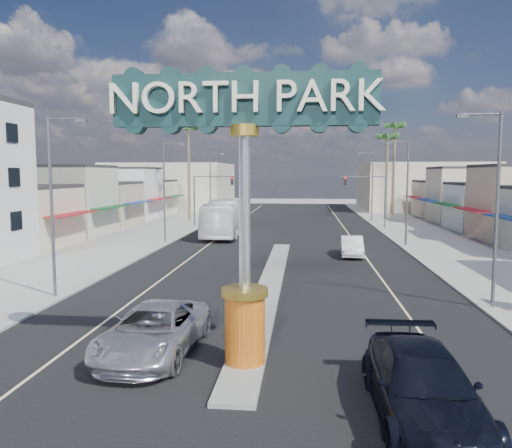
% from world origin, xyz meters
% --- Properties ---
extents(ground, '(160.00, 160.00, 0.00)m').
position_xyz_m(ground, '(0.00, 30.00, 0.00)').
color(ground, gray).
rests_on(ground, ground).
extents(road, '(20.00, 120.00, 0.01)m').
position_xyz_m(road, '(0.00, 30.00, 0.01)').
color(road, black).
rests_on(road, ground).
extents(median_island, '(1.30, 30.00, 0.16)m').
position_xyz_m(median_island, '(0.00, 14.00, 0.08)').
color(median_island, gray).
rests_on(median_island, ground).
extents(sidewalk_left, '(8.00, 120.00, 0.12)m').
position_xyz_m(sidewalk_left, '(-14.00, 30.00, 0.06)').
color(sidewalk_left, gray).
rests_on(sidewalk_left, ground).
extents(sidewalk_right, '(8.00, 120.00, 0.12)m').
position_xyz_m(sidewalk_right, '(14.00, 30.00, 0.06)').
color(sidewalk_right, gray).
rests_on(sidewalk_right, ground).
extents(storefront_row_left, '(12.00, 42.00, 6.00)m').
position_xyz_m(storefront_row_left, '(-24.00, 43.00, 3.00)').
color(storefront_row_left, beige).
rests_on(storefront_row_left, ground).
extents(storefront_row_right, '(12.00, 42.00, 6.00)m').
position_xyz_m(storefront_row_right, '(24.00, 43.00, 3.00)').
color(storefront_row_right, '#B7B29E').
rests_on(storefront_row_right, ground).
extents(backdrop_far_left, '(20.00, 20.00, 8.00)m').
position_xyz_m(backdrop_far_left, '(-22.00, 75.00, 4.00)').
color(backdrop_far_left, '#B7B29E').
rests_on(backdrop_far_left, ground).
extents(backdrop_far_right, '(20.00, 20.00, 8.00)m').
position_xyz_m(backdrop_far_right, '(22.00, 75.00, 4.00)').
color(backdrop_far_right, beige).
rests_on(backdrop_far_right, ground).
extents(gateway_sign, '(8.20, 1.50, 9.15)m').
position_xyz_m(gateway_sign, '(0.00, 1.98, 5.93)').
color(gateway_sign, '#B2440D').
rests_on(gateway_sign, median_island).
extents(traffic_signal_left, '(5.09, 0.45, 6.00)m').
position_xyz_m(traffic_signal_left, '(-9.18, 43.99, 4.27)').
color(traffic_signal_left, '#47474C').
rests_on(traffic_signal_left, ground).
extents(traffic_signal_right, '(5.09, 0.45, 6.00)m').
position_xyz_m(traffic_signal_right, '(9.18, 43.99, 4.27)').
color(traffic_signal_right, '#47474C').
rests_on(traffic_signal_right, ground).
extents(streetlight_l_near, '(2.03, 0.22, 9.00)m').
position_xyz_m(streetlight_l_near, '(-10.43, 10.00, 5.07)').
color(streetlight_l_near, '#47474C').
rests_on(streetlight_l_near, ground).
extents(streetlight_l_mid, '(2.03, 0.22, 9.00)m').
position_xyz_m(streetlight_l_mid, '(-10.43, 30.00, 5.07)').
color(streetlight_l_mid, '#47474C').
rests_on(streetlight_l_mid, ground).
extents(streetlight_l_far, '(2.03, 0.22, 9.00)m').
position_xyz_m(streetlight_l_far, '(-10.43, 52.00, 5.07)').
color(streetlight_l_far, '#47474C').
rests_on(streetlight_l_far, ground).
extents(streetlight_r_near, '(2.03, 0.22, 9.00)m').
position_xyz_m(streetlight_r_near, '(10.43, 10.00, 5.07)').
color(streetlight_r_near, '#47474C').
rests_on(streetlight_r_near, ground).
extents(streetlight_r_mid, '(2.03, 0.22, 9.00)m').
position_xyz_m(streetlight_r_mid, '(10.43, 30.00, 5.07)').
color(streetlight_r_mid, '#47474C').
rests_on(streetlight_r_mid, ground).
extents(streetlight_r_far, '(2.03, 0.22, 9.00)m').
position_xyz_m(streetlight_r_far, '(10.43, 52.00, 5.07)').
color(streetlight_r_far, '#47474C').
rests_on(streetlight_r_far, ground).
extents(palm_left_far, '(2.60, 2.60, 13.10)m').
position_xyz_m(palm_left_far, '(-13.00, 50.00, 11.50)').
color(palm_left_far, brown).
rests_on(palm_left_far, ground).
extents(palm_right_mid, '(2.60, 2.60, 12.10)m').
position_xyz_m(palm_right_mid, '(13.00, 56.00, 10.60)').
color(palm_right_mid, brown).
rests_on(palm_right_mid, ground).
extents(palm_right_far, '(2.60, 2.60, 14.10)m').
position_xyz_m(palm_right_far, '(15.00, 62.00, 12.39)').
color(palm_right_far, brown).
rests_on(palm_right_far, ground).
extents(suv_left, '(3.12, 6.23, 1.69)m').
position_xyz_m(suv_left, '(-3.28, 2.83, 0.85)').
color(suv_left, silver).
rests_on(suv_left, ground).
extents(suv_right, '(2.59, 6.17, 1.78)m').
position_xyz_m(suv_right, '(4.90, -1.04, 0.89)').
color(suv_right, black).
rests_on(suv_right, ground).
extents(car_parked_left, '(2.23, 4.57, 1.50)m').
position_xyz_m(car_parked_left, '(-5.50, 32.73, 0.75)').
color(car_parked_left, slate).
rests_on(car_parked_left, ground).
extents(car_parked_right, '(1.79, 4.64, 1.51)m').
position_xyz_m(car_parked_right, '(5.50, 24.42, 0.75)').
color(car_parked_right, white).
rests_on(car_parked_right, ground).
extents(city_bus, '(3.13, 13.07, 3.64)m').
position_xyz_m(city_bus, '(-5.93, 36.21, 1.82)').
color(city_bus, white).
rests_on(city_bus, ground).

